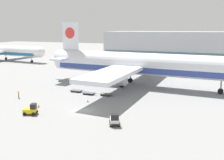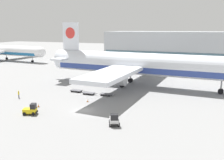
% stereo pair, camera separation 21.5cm
% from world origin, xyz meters
% --- Properties ---
extents(ground_plane, '(400.00, 400.00, 0.00)m').
position_xyz_m(ground_plane, '(0.00, 0.00, 0.00)').
color(ground_plane, gray).
extents(terminal_building, '(90.00, 18.20, 14.00)m').
position_xyz_m(terminal_building, '(22.72, 67.74, 6.99)').
color(terminal_building, '#B2B7BC').
rests_on(terminal_building, ground_plane).
extents(airplane_main, '(58.09, 48.24, 17.00)m').
position_xyz_m(airplane_main, '(3.46, 23.88, 5.84)').
color(airplane_main, silver).
rests_on(airplane_main, ground_plane).
extents(airplane_distant, '(47.27, 39.41, 13.83)m').
position_xyz_m(airplane_distant, '(-71.55, 52.46, 4.75)').
color(airplane_distant, white).
rests_on(airplane_distant, ground_plane).
extents(baggage_tug_foreground, '(2.79, 2.37, 2.00)m').
position_xyz_m(baggage_tug_foreground, '(-7.97, -5.34, 0.88)').
color(baggage_tug_foreground, yellow).
rests_on(baggage_tug_foreground, ground_plane).
extents(baggage_tug_mid, '(2.39, 2.80, 2.00)m').
position_xyz_m(baggage_tug_mid, '(7.89, -4.40, 0.88)').
color(baggage_tug_mid, silver).
rests_on(baggage_tug_mid, ground_plane).
extents(baggage_dolly_lead, '(3.71, 1.52, 0.48)m').
position_xyz_m(baggage_dolly_lead, '(-8.68, 11.95, 0.39)').
color(baggage_dolly_lead, '#56565B').
rests_on(baggage_dolly_lead, ground_plane).
extents(baggage_dolly_second, '(3.71, 1.52, 0.48)m').
position_xyz_m(baggage_dolly_second, '(-4.76, 10.99, 0.39)').
color(baggage_dolly_second, '#56565B').
rests_on(baggage_dolly_second, ground_plane).
extents(baggage_dolly_third, '(3.71, 1.52, 0.48)m').
position_xyz_m(baggage_dolly_third, '(-0.45, 11.49, 0.39)').
color(baggage_dolly_third, '#56565B').
rests_on(baggage_dolly_third, ground_plane).
extents(ground_crew_near, '(0.37, 0.50, 1.74)m').
position_xyz_m(ground_crew_near, '(-17.64, 2.13, 1.03)').
color(ground_crew_near, black).
rests_on(ground_crew_near, ground_plane).
extents(traffic_cone_near, '(0.40, 0.40, 0.68)m').
position_xyz_m(traffic_cone_near, '(-9.50, -1.37, 0.33)').
color(traffic_cone_near, black).
rests_on(traffic_cone_near, ground_plane).
extents(traffic_cone_far, '(0.40, 0.40, 0.57)m').
position_xyz_m(traffic_cone_far, '(-2.11, 5.42, 0.28)').
color(traffic_cone_far, black).
rests_on(traffic_cone_far, ground_plane).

